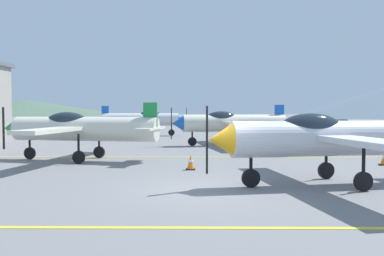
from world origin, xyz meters
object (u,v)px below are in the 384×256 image
airplane_mid (79,128)px  airplane_back (143,119)px  airplane_near (329,137)px  traffic_cone_front (191,162)px  airplane_far (230,122)px  traffic_cone_side (384,158)px  car_sedan (335,129)px

airplane_mid → airplane_back: same height
airplane_near → traffic_cone_front: airplane_near is taller
airplane_mid → airplane_far: same height
airplane_back → traffic_cone_side: (12.80, -19.99, -1.22)m
airplane_mid → airplane_far: size_ratio=1.00×
airplane_near → airplane_far: size_ratio=1.00×
traffic_cone_front → traffic_cone_side: 8.37m
airplane_near → traffic_cone_side: 6.22m
airplane_far → airplane_near: bearing=-82.4°
airplane_back → car_sedan: bearing=-19.0°
airplane_near → airplane_mid: bearing=146.9°
airplane_back → airplane_mid: bearing=-92.1°
airplane_back → car_sedan: size_ratio=1.95×
airplane_mid → airplane_far: bearing=47.1°
airplane_mid → car_sedan: 20.84m
airplane_mid → traffic_cone_front: 6.14m
car_sedan → traffic_cone_side: car_sedan is taller
car_sedan → traffic_cone_side: bearing=-100.5°
airplane_mid → airplane_back: 18.47m
traffic_cone_front → traffic_cone_side: bearing=9.9°
airplane_far → airplane_mid: bearing=-132.9°
airplane_far → car_sedan: airplane_far is taller
airplane_far → car_sedan: 9.80m
airplane_far → airplane_back: bearing=124.6°
traffic_cone_front → airplane_mid: bearing=150.3°
airplane_near → airplane_mid: size_ratio=1.00×
airplane_back → traffic_cone_front: bearing=-78.0°
traffic_cone_side → car_sedan: bearing=79.5°
airplane_near → traffic_cone_side: (3.86, 4.72, -1.22)m
airplane_near → airplane_mid: (-9.61, 6.26, 0.00)m
airplane_back → traffic_cone_front: (4.56, -21.43, -1.22)m
airplane_mid → traffic_cone_side: 13.62m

